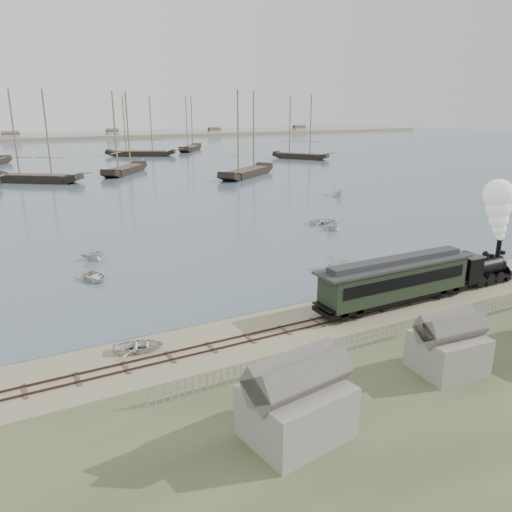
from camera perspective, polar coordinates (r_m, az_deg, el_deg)
name	(u,v)px	position (r m, az deg, el deg)	size (l,w,h in m)	color
ground	(313,311)	(41.70, 6.58, -6.30)	(600.00, 600.00, 0.00)	tan
harbor_water	(53,152)	(203.25, -22.18, 10.92)	(600.00, 336.00, 0.06)	#485C66
rail_track	(328,320)	(40.20, 8.20, -7.21)	(120.00, 1.80, 0.16)	#3A241F
picket_fence_west	(292,367)	(33.21, 4.09, -12.58)	(19.00, 0.10, 1.20)	gray
picket_fence_east	(493,315)	(45.10, 25.50, -6.09)	(15.00, 0.10, 1.20)	gray
shed_left	(296,435)	(27.36, 4.57, -19.70)	(5.00, 4.00, 4.10)	gray
shed_mid	(446,371)	(34.96, 20.85, -12.13)	(4.00, 3.50, 3.60)	gray
far_spit	(33,140)	(282.73, -24.12, 11.99)	(500.00, 20.00, 1.80)	tan
locomotive	(495,238)	(51.95, 25.64, 1.86)	(7.62, 2.84, 9.50)	black
passenger_coach	(395,279)	(43.56, 15.63, -2.57)	(15.11, 2.91, 3.67)	black
beached_dinghy	(139,346)	(35.91, -13.20, -9.98)	(3.45, 2.46, 0.71)	silver
rowboat_0	(94,276)	(50.90, -18.07, -2.23)	(3.56, 2.54, 0.74)	silver
rowboat_1	(94,253)	(57.60, -18.06, 0.33)	(2.83, 2.44, 1.49)	silver
rowboat_2	(339,265)	(51.83, 9.45, -0.98)	(3.23, 1.22, 1.25)	silver
rowboat_3	(323,221)	(72.40, 7.72, 3.98)	(3.94, 2.81, 0.82)	silver
rowboat_4	(333,225)	(68.71, 8.77, 3.55)	(2.89, 2.50, 1.52)	silver
rowboat_5	(337,191)	(96.39, 9.23, 7.31)	(4.13, 1.55, 1.60)	silver
schooner_2	(32,136)	(121.35, -24.19, 12.37)	(20.14, 4.65, 20.00)	black
schooner_3	(122,133)	(130.67, -15.02, 13.44)	(19.97, 4.61, 20.00)	black
schooner_4	(247,134)	(121.37, -1.06, 13.78)	(22.46, 5.18, 20.00)	black
schooner_5	(301,127)	(164.13, 5.18, 14.47)	(18.59, 4.29, 20.00)	black
schooner_8	(139,126)	(177.59, -13.22, 14.28)	(23.29, 5.37, 20.00)	black
schooner_9	(190,124)	(196.11, -7.60, 14.75)	(19.90, 4.59, 20.00)	black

